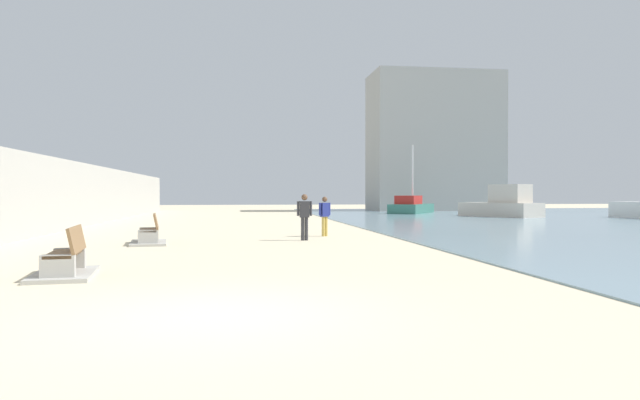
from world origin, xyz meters
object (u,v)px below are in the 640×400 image
at_px(person_standing, 325,214).
at_px(person_walking, 305,214).
at_px(bench_far, 149,237).
at_px(boat_nearest, 503,205).
at_px(boat_mid_bay, 411,206).
at_px(bench_near, 66,264).

bearing_deg(person_standing, person_walking, -117.90).
height_order(bench_far, boat_nearest, boat_nearest).
height_order(boat_mid_bay, boat_nearest, boat_mid_bay).
bearing_deg(person_standing, boat_mid_bay, 66.18).
bearing_deg(bench_far, boat_mid_bay, 57.94).
height_order(bench_far, person_walking, person_walking).
relative_size(person_standing, boat_mid_bay, 0.26).
xyz_separation_m(person_standing, boat_mid_bay, (10.60, 24.02, -0.27)).
bearing_deg(person_walking, boat_mid_bay, 65.88).
bearing_deg(bench_near, person_standing, 56.60).
height_order(person_walking, boat_mid_bay, boat_mid_bay).
xyz_separation_m(bench_far, boat_nearest, (20.85, 18.84, 0.60)).
relative_size(bench_far, person_walking, 1.39).
bearing_deg(bench_near, boat_nearest, 50.83).
relative_size(boat_mid_bay, boat_nearest, 0.98).
distance_m(person_walking, boat_mid_bay, 28.34).
distance_m(bench_near, bench_far, 7.42).
height_order(bench_far, boat_mid_bay, boat_mid_bay).
bearing_deg(boat_mid_bay, bench_far, -122.06).
height_order(person_walking, person_standing, person_walking).
bearing_deg(boat_nearest, bench_near, -129.17).
bearing_deg(bench_near, person_walking, 55.45).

